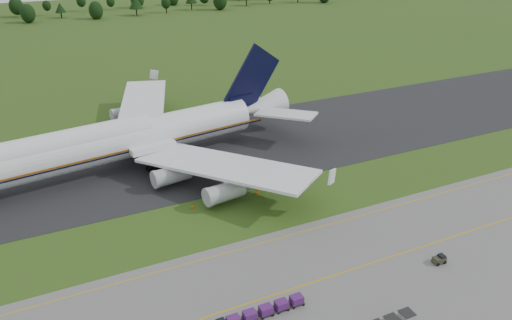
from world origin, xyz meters
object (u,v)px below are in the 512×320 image
baggage_train (256,314)px  utility_cart (439,260)px  aircraft (121,140)px  edge_markers (257,192)px

baggage_train → utility_cart: size_ratio=6.97×
aircraft → utility_cart: size_ratio=40.51×
aircraft → edge_markers: size_ratio=2.99×
utility_cart → edge_markers: (-15.84, 31.64, -0.30)m
baggage_train → edge_markers: size_ratio=0.51×
aircraft → utility_cart: aircraft is taller
baggage_train → edge_markers: 33.65m
aircraft → edge_markers: (20.79, -22.28, -6.12)m
baggage_train → utility_cart: baggage_train is taller
utility_cart → edge_markers: size_ratio=0.07×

